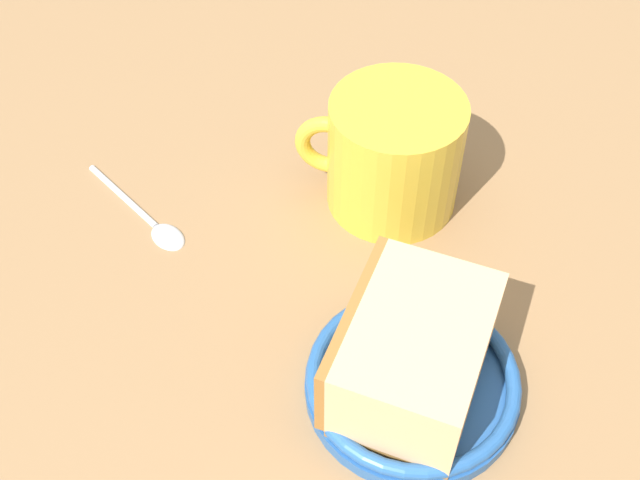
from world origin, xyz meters
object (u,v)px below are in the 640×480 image
Objects in this scene: cake_slice at (412,353)px; tea_mug at (393,153)px; small_plate at (412,382)px; teaspoon at (153,221)px.

tea_mug reaches higher than cake_slice.
small_plate is at bearing -125.31° from cake_slice.
small_plate is 3.08cm from cake_slice.
teaspoon is at bearing 38.12° from cake_slice.
tea_mug is at bearing -13.08° from cake_slice.
tea_mug is (16.13, -3.49, 3.54)cm from small_plate.
cake_slice is (0.16, 0.22, 3.07)cm from small_plate.
cake_slice is 1.27× the size of teaspoon.
tea_mug reaches higher than teaspoon.
teaspoon is at bearing 85.27° from tea_mug.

